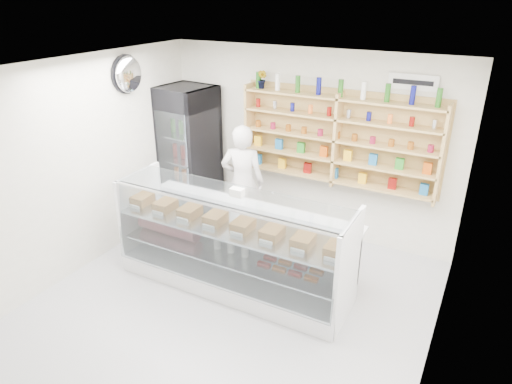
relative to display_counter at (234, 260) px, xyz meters
The scene contains 8 objects.
room 1.23m from the display_counter, 73.43° to the right, with size 5.00×5.00×5.00m.
display_counter is the anchor object (origin of this frame).
shop_worker 1.41m from the display_counter, 114.73° to the left, with size 0.65×0.42×1.77m, color silver.
drinks_cooler 2.29m from the display_counter, 139.93° to the left, with size 0.86×0.84×2.17m.
wall_shelving 2.22m from the display_counter, 68.04° to the left, with size 2.84×0.28×1.33m.
potted_plant 2.66m from the display_counter, 106.30° to the left, with size 0.15×0.12×0.27m, color #1E6626.
security_mirror 2.94m from the display_counter, 164.03° to the left, with size 0.15×0.50×0.50m, color silver.
wall_sign 3.20m from the display_counter, 49.15° to the left, with size 0.62×0.03×0.20m, color white.
Camera 1 is at (2.41, -3.60, 3.52)m, focal length 32.00 mm.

